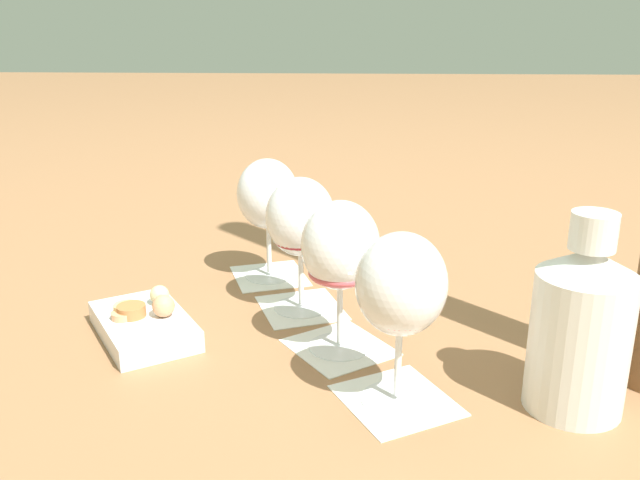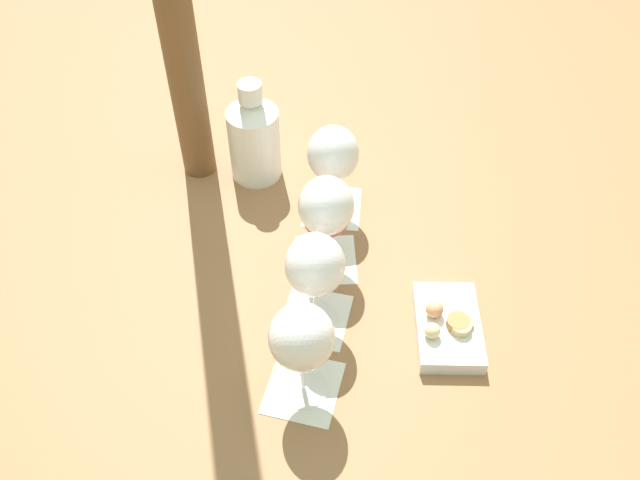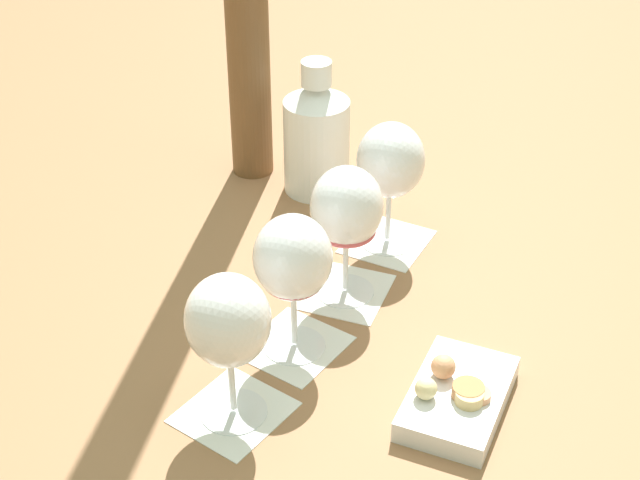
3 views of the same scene
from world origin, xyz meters
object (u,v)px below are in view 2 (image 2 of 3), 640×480
wine_glass_3 (302,341)px  snack_dish (448,326)px  wine_glass_2 (315,269)px  wine_glass_1 (326,210)px  ceramic_vase (254,137)px  wine_glass_0 (333,158)px

wine_glass_3 → snack_dish: (-0.21, 0.13, -0.10)m
wine_glass_2 → snack_dish: 0.23m
wine_glass_1 → wine_glass_2: bearing=25.7°
snack_dish → wine_glass_1: bearing=-95.0°
wine_glass_1 → wine_glass_2: (0.11, 0.05, -0.00)m
wine_glass_2 → wine_glass_3: size_ratio=1.00×
snack_dish → ceramic_vase: bearing=-106.0°
wine_glass_2 → ceramic_vase: 0.37m
wine_glass_1 → wine_glass_0: bearing=-151.9°
wine_glass_2 → wine_glass_3: (0.12, 0.06, 0.00)m
wine_glass_3 → snack_dish: wine_glass_3 is taller
wine_glass_3 → snack_dish: size_ratio=0.96×
wine_glass_0 → wine_glass_2: (0.23, 0.11, -0.00)m
wine_glass_2 → snack_dish: size_ratio=0.96×
wine_glass_2 → snack_dish: bearing=116.0°
wine_glass_1 → snack_dish: size_ratio=0.96×
wine_glass_0 → wine_glass_1: (0.11, 0.06, 0.00)m
wine_glass_0 → wine_glass_3: size_ratio=1.00×
wine_glass_2 → wine_glass_1: bearing=-154.3°
wine_glass_0 → wine_glass_1: bearing=28.1°
wine_glass_1 → snack_dish: bearing=85.0°
ceramic_vase → snack_dish: bearing=74.0°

